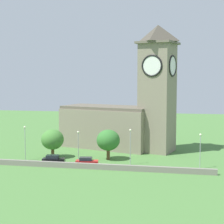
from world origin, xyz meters
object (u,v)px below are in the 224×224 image
car_black (53,159)px  streetlamp_west_end (25,138)px  car_red (87,162)px  streetlamp_central (130,141)px  tree_riverside_east (108,140)px  streetlamp_east_mid (200,145)px  church (126,113)px  tree_churchyard (53,140)px  streetlamp_west_mid (78,141)px

car_black → streetlamp_west_end: streetlamp_west_end is taller
car_red → streetlamp_central: size_ratio=0.64×
streetlamp_central → tree_riverside_east: 6.53m
car_red → streetlamp_west_end: streetlamp_west_end is taller
car_red → streetlamp_central: 9.69m
streetlamp_central → streetlamp_east_mid: streetlamp_central is taller
car_black → streetlamp_central: size_ratio=0.65×
church → tree_churchyard: church is taller
streetlamp_east_mid → streetlamp_west_end: bearing=179.5°
car_black → church: bearing=58.0°
streetlamp_central → streetlamp_east_mid: (13.75, -0.77, -0.24)m
church → streetlamp_central: bearing=-78.2°
car_red → streetlamp_east_mid: size_ratio=0.68×
car_red → tree_churchyard: bearing=147.2°
streetlamp_east_mid → tree_riverside_east: bearing=166.8°
streetlamp_west_end → tree_riverside_east: (17.23, 4.17, -0.67)m
streetlamp_west_mid → tree_churchyard: size_ratio=1.02×
streetlamp_west_mid → streetlamp_east_mid: (24.91, -1.52, 0.24)m
car_red → streetlamp_east_mid: bearing=5.3°
streetlamp_west_mid → streetlamp_central: streetlamp_central is taller
streetlamp_west_end → tree_riverside_east: 17.74m
streetlamp_central → tree_riverside_east: (-5.34, 3.71, -0.62)m
car_red → streetlamp_west_mid: 5.69m
streetlamp_west_end → tree_churchyard: streetlamp_west_end is taller
streetlamp_central → church: bearing=101.8°
streetlamp_central → streetlamp_east_mid: bearing=-3.2°
tree_riverside_east → tree_churchyard: bearing=-177.8°
car_red → streetlamp_west_mid: bearing=127.9°
streetlamp_west_mid → tree_churchyard: 7.07m
car_black → tree_churchyard: tree_churchyard is taller
car_black → streetlamp_east_mid: bearing=3.0°
car_red → streetlamp_west_end: size_ratio=0.63×
church → car_red: size_ratio=6.49×
streetlamp_west_mid → streetlamp_east_mid: streetlamp_east_mid is taller
streetlamp_central → streetlamp_west_end: bearing=-178.8°
church → tree_riverside_east: 14.20m
car_red → streetlamp_west_end: (-14.17, 2.35, 4.00)m
tree_churchyard → car_red: bearing=-32.8°
streetlamp_central → tree_churchyard: (-17.77, 3.23, -0.79)m
car_red → streetlamp_central: bearing=18.5°
streetlamp_west_end → streetlamp_west_mid: bearing=6.0°
church → streetlamp_east_mid: bearing=-45.7°
car_black → streetlamp_west_mid: 6.39m
car_red → tree_churchyard: 11.59m
car_black → car_red: size_ratio=1.02×
streetlamp_west_end → tree_riverside_east: size_ratio=1.13×
streetlamp_west_end → streetlamp_east_mid: bearing=-0.5°
streetlamp_west_mid → streetlamp_east_mid: size_ratio=0.94×
streetlamp_west_end → tree_churchyard: (4.80, 3.69, -0.84)m
church → tree_churchyard: (-14.22, -13.72, -4.97)m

